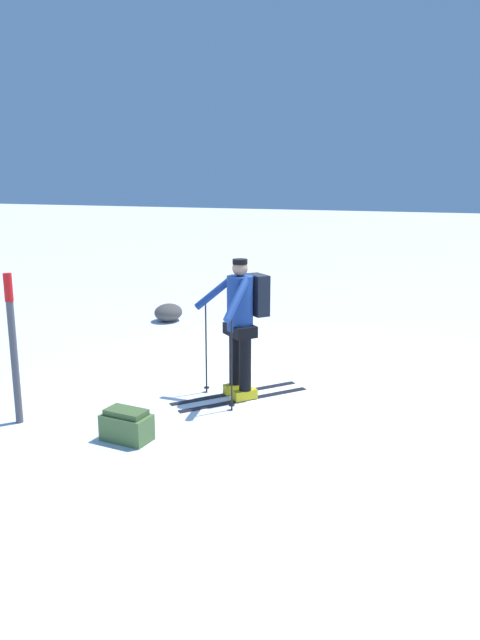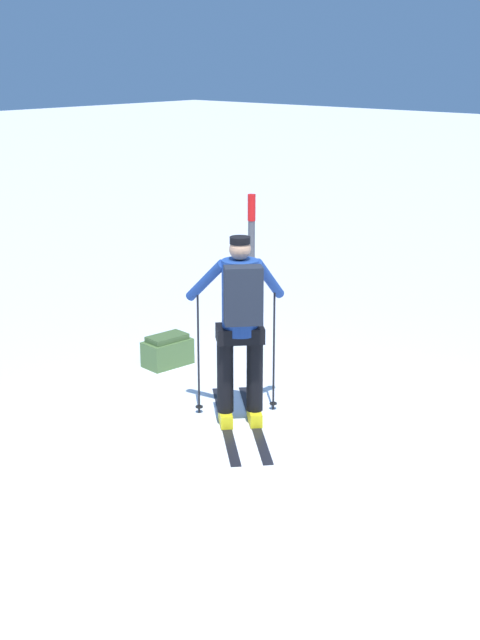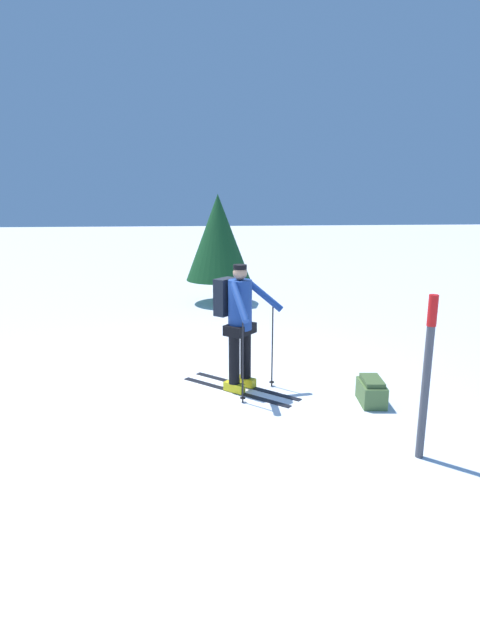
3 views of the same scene
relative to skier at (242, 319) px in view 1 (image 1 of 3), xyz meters
name	(u,v)px [view 1 (image 1 of 3)]	position (x,y,z in m)	size (l,w,h in m)	color
ground_plane	(282,386)	(0.55, -0.37, -1.01)	(80.00, 80.00, 0.00)	white
skier	(242,319)	(0.00, 0.00, 0.00)	(1.56, 1.45, 1.75)	black
dropped_backpack	(127,426)	(-1.67, 0.68, -0.85)	(0.35, 0.54, 0.34)	#4C6B38
trail_marker	(13,338)	(-1.67, 2.07, -0.02)	(0.09, 0.09, 1.71)	#4C4C51
rock_boulder	(168,312)	(3.41, 2.75, -0.84)	(0.60, 0.51, 0.33)	#474442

